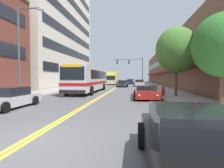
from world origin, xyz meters
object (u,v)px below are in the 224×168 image
street_tree_right_mid (177,50)px  fire_hydrant (163,91)px  traffic_signal_mast (132,65)px  car_navy_moving_lead (130,82)px  street_lamp_left_near (23,45)px  car_white_parked_left_mid (98,83)px  street_tree_right_near (222,45)px  city_bus (89,78)px  car_charcoal_moving_third (123,84)px  car_champagne_parked_right_mid (139,83)px  car_red_parked_right_far (146,92)px  car_beige_moving_second (131,81)px  box_truck (113,78)px  car_silver_parked_left_near (8,98)px  car_black_parked_right_foreground (197,146)px

street_tree_right_mid → fire_hydrant: bearing=168.2°
traffic_signal_mast → car_navy_moving_lead: bearing=94.9°
street_lamp_left_near → car_white_parked_left_mid: bearing=88.2°
street_lamp_left_near → street_tree_right_near: 12.68m
street_tree_right_mid → traffic_signal_mast: bearing=99.9°
street_lamp_left_near → fire_hydrant: bearing=24.4°
traffic_signal_mast → car_white_parked_left_mid: bearing=-141.8°
city_bus → street_lamp_left_near: bearing=-104.2°
city_bus → traffic_signal_mast: size_ratio=1.75×
street_tree_right_mid → street_tree_right_near: bearing=-88.9°
car_charcoal_moving_third → street_tree_right_near: (6.24, -25.85, 2.76)m
car_champagne_parked_right_mid → car_navy_moving_lead: (-2.22, 11.64, -0.03)m
fire_hydrant → city_bus: bearing=150.3°
car_white_parked_left_mid → car_red_parked_right_far: car_white_parked_left_mid is taller
car_navy_moving_lead → car_charcoal_moving_third: car_navy_moving_lead is taller
car_beige_moving_second → box_truck: size_ratio=0.68×
car_white_parked_left_mid → box_truck: bearing=78.5°
traffic_signal_mast → fire_hydrant: traffic_signal_mast is taller
car_white_parked_left_mid → car_champagne_parked_right_mid: bearing=9.5°
car_silver_parked_left_near → car_black_parked_right_foreground: 10.81m
car_champagne_parked_right_mid → car_red_parked_right_far: bearing=-90.3°
car_white_parked_left_mid → street_lamp_left_near: bearing=-91.8°
car_beige_moving_second → street_tree_right_mid: (4.73, -42.52, 3.81)m
car_navy_moving_lead → car_beige_moving_second: 10.62m
car_red_parked_right_far → street_tree_right_mid: street_tree_right_mid is taller
car_white_parked_left_mid → car_charcoal_moving_third: bearing=-11.5°
car_white_parked_left_mid → car_beige_moving_second: size_ratio=0.97×
city_bus → car_silver_parked_left_near: size_ratio=2.64×
car_navy_moving_lead → street_tree_right_near: 40.40m
car_beige_moving_second → street_tree_right_mid: street_tree_right_mid is taller
car_charcoal_moving_third → street_lamp_left_near: street_lamp_left_near is taller
city_bus → car_beige_moving_second: (4.84, 37.47, -1.18)m
city_bus → car_beige_moving_second: city_bus is taller
street_tree_right_near → traffic_signal_mast: bearing=97.8°
city_bus → street_tree_right_mid: bearing=-27.8°
car_champagne_parked_right_mid → car_charcoal_moving_third: bearing=-143.6°
city_bus → car_beige_moving_second: size_ratio=2.62×
box_truck → car_red_parked_right_far: bearing=-77.6°
car_silver_parked_left_near → street_tree_right_near: size_ratio=1.00×
street_tree_right_mid → fire_hydrant: 3.99m
car_black_parked_right_foreground → street_lamp_left_near: 13.22m
car_silver_parked_left_near → traffic_signal_mast: bearing=77.1°
car_white_parked_left_mid → city_bus: bearing=-82.8°
traffic_signal_mast → car_red_parked_right_far: bearing=-86.7°
car_red_parked_right_far → street_tree_right_near: 7.95m
street_lamp_left_near → street_tree_right_near: street_lamp_left_near is taller
car_red_parked_right_far → car_navy_moving_lead: car_navy_moving_lead is taller
car_charcoal_moving_third → traffic_signal_mast: size_ratio=0.68×
car_silver_parked_left_near → car_charcoal_moving_third: car_charcoal_moving_third is taller
car_navy_moving_lead → car_white_parked_left_mid: bearing=-116.1°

